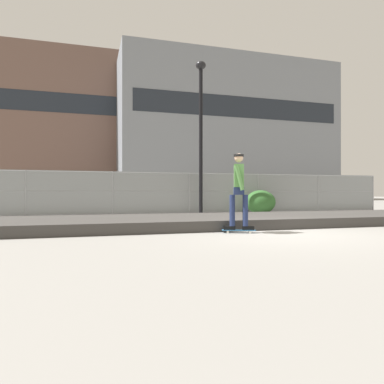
# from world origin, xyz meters

# --- Properties ---
(ground_plane) EXTENTS (120.00, 120.00, 0.00)m
(ground_plane) POSITION_xyz_m (0.00, 0.00, 0.00)
(ground_plane) COLOR gray
(gravel_berm) EXTENTS (17.73, 3.35, 0.27)m
(gravel_berm) POSITION_xyz_m (0.00, 2.41, 0.14)
(gravel_berm) COLOR #3D3A38
(gravel_berm) RESTS_ON ground_plane
(skateboard) EXTENTS (0.82, 0.47, 0.07)m
(skateboard) POSITION_xyz_m (-0.87, 0.46, 0.06)
(skateboard) COLOR #2D608C
(skateboard) RESTS_ON ground_plane
(skater) EXTENTS (0.71, 0.62, 1.81)m
(skater) POSITION_xyz_m (-0.87, 0.46, 1.11)
(skater) COLOR black
(skater) RESTS_ON skateboard
(chain_fence) EXTENTS (20.19, 0.06, 1.85)m
(chain_fence) POSITION_xyz_m (-0.00, 7.83, 0.93)
(chain_fence) COLOR gray
(chain_fence) RESTS_ON ground_plane
(street_lamp) EXTENTS (0.44, 0.44, 6.65)m
(street_lamp) POSITION_xyz_m (0.34, 7.21, 4.15)
(street_lamp) COLOR black
(street_lamp) RESTS_ON ground_plane
(parked_car_near) EXTENTS (4.55, 2.26, 1.66)m
(parked_car_near) POSITION_xyz_m (-3.91, 11.25, 0.84)
(parked_car_near) COLOR #566B4C
(parked_car_near) RESTS_ON ground_plane
(library_building) EXTENTS (25.74, 12.84, 19.69)m
(library_building) POSITION_xyz_m (-9.02, 45.75, 9.84)
(library_building) COLOR brown
(library_building) RESTS_ON ground_plane
(office_block) EXTENTS (28.05, 11.87, 17.94)m
(office_block) POSITION_xyz_m (13.07, 36.96, 8.97)
(office_block) COLOR slate
(office_block) RESTS_ON ground_plane
(shrub_left) EXTENTS (1.38, 1.13, 1.06)m
(shrub_left) POSITION_xyz_m (3.05, 6.93, 0.53)
(shrub_left) COLOR #2D5B28
(shrub_left) RESTS_ON ground_plane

